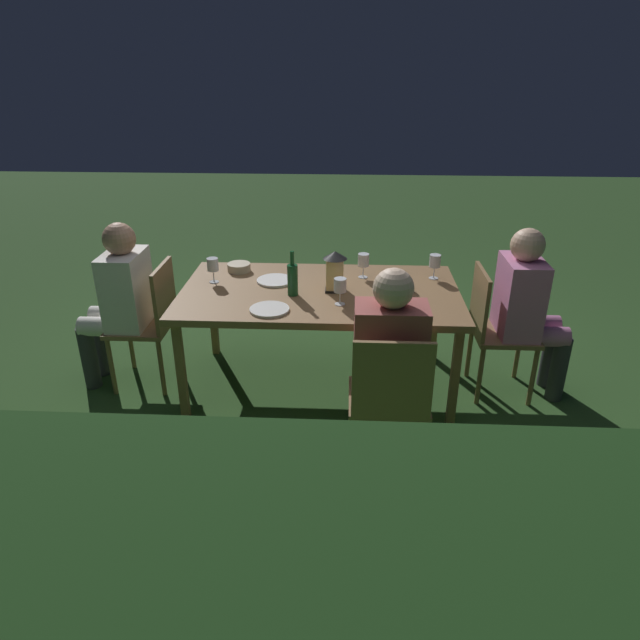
{
  "coord_description": "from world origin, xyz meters",
  "views": [
    {
      "loc": [
        -0.17,
        3.41,
        2.09
      ],
      "look_at": [
        0.0,
        0.0,
        0.5
      ],
      "focal_mm": 31.7,
      "sensor_mm": 36.0,
      "label": 1
    }
  ],
  "objects_px": {
    "person_in_pink": "(528,306)",
    "wine_glass_b": "(363,261)",
    "person_in_rust": "(389,354)",
    "dining_table": "(320,297)",
    "plate_a": "(275,281)",
    "wine_glass_d": "(435,262)",
    "lantern_centerpiece": "(335,269)",
    "wine_glass_c": "(340,287)",
    "person_in_cream": "(119,298)",
    "plate_b": "(269,309)",
    "green_bottle_on_table": "(293,279)",
    "chair_side_right_a": "(389,398)",
    "chair_head_far": "(150,319)",
    "bowl_olives": "(239,267)",
    "bowl_bread": "(401,287)",
    "chair_head_near": "(494,326)",
    "wine_glass_a": "(213,266)"
  },
  "relations": [
    {
      "from": "person_in_pink",
      "to": "wine_glass_b",
      "type": "bearing_deg",
      "value": -13.09
    },
    {
      "from": "person_in_rust",
      "to": "person_in_pink",
      "type": "height_order",
      "value": "same"
    },
    {
      "from": "dining_table",
      "to": "plate_a",
      "type": "height_order",
      "value": "plate_a"
    },
    {
      "from": "wine_glass_d",
      "to": "lantern_centerpiece",
      "type": "bearing_deg",
      "value": 20.3
    },
    {
      "from": "person_in_rust",
      "to": "wine_glass_c",
      "type": "bearing_deg",
      "value": -60.15
    },
    {
      "from": "wine_glass_d",
      "to": "plate_a",
      "type": "bearing_deg",
      "value": 6.09
    },
    {
      "from": "person_in_pink",
      "to": "person_in_cream",
      "type": "relative_size",
      "value": 1.0
    },
    {
      "from": "wine_glass_d",
      "to": "plate_b",
      "type": "height_order",
      "value": "wine_glass_d"
    },
    {
      "from": "green_bottle_on_table",
      "to": "plate_a",
      "type": "height_order",
      "value": "green_bottle_on_table"
    },
    {
      "from": "wine_glass_d",
      "to": "green_bottle_on_table",
      "type": "bearing_deg",
      "value": 20.21
    },
    {
      "from": "dining_table",
      "to": "person_in_cream",
      "type": "height_order",
      "value": "person_in_cream"
    },
    {
      "from": "person_in_cream",
      "to": "person_in_pink",
      "type": "bearing_deg",
      "value": 180.0
    },
    {
      "from": "chair_side_right_a",
      "to": "wine_glass_b",
      "type": "height_order",
      "value": "wine_glass_b"
    },
    {
      "from": "green_bottle_on_table",
      "to": "wine_glass_b",
      "type": "xyz_separation_m",
      "value": [
        -0.45,
        -0.34,
        0.01
      ]
    },
    {
      "from": "green_bottle_on_table",
      "to": "person_in_rust",
      "type": "bearing_deg",
      "value": 133.04
    },
    {
      "from": "chair_head_far",
      "to": "chair_side_right_a",
      "type": "bearing_deg",
      "value": 149.9
    },
    {
      "from": "bowl_olives",
      "to": "wine_glass_c",
      "type": "bearing_deg",
      "value": 142.16
    },
    {
      "from": "wine_glass_b",
      "to": "wine_glass_c",
      "type": "xyz_separation_m",
      "value": [
        0.15,
        0.48,
        0.0
      ]
    },
    {
      "from": "wine_glass_c",
      "to": "bowl_olives",
      "type": "bearing_deg",
      "value": -37.84
    },
    {
      "from": "wine_glass_d",
      "to": "bowl_bread",
      "type": "height_order",
      "value": "wine_glass_d"
    },
    {
      "from": "bowl_bread",
      "to": "person_in_pink",
      "type": "bearing_deg",
      "value": -179.82
    },
    {
      "from": "lantern_centerpiece",
      "to": "wine_glass_c",
      "type": "height_order",
      "value": "lantern_centerpiece"
    },
    {
      "from": "chair_side_right_a",
      "to": "chair_head_near",
      "type": "height_order",
      "value": "same"
    },
    {
      "from": "person_in_pink",
      "to": "person_in_cream",
      "type": "xyz_separation_m",
      "value": [
        2.7,
        0.0,
        0.0
      ]
    },
    {
      "from": "wine_glass_b",
      "to": "plate_b",
      "type": "distance_m",
      "value": 0.83
    },
    {
      "from": "person_in_cream",
      "to": "lantern_centerpiece",
      "type": "relative_size",
      "value": 4.34
    },
    {
      "from": "chair_side_right_a",
      "to": "wine_glass_c",
      "type": "height_order",
      "value": "wine_glass_c"
    },
    {
      "from": "wine_glass_c",
      "to": "person_in_cream",
      "type": "bearing_deg",
      "value": -8.9
    },
    {
      "from": "wine_glass_b",
      "to": "plate_b",
      "type": "bearing_deg",
      "value": 46.28
    },
    {
      "from": "chair_side_right_a",
      "to": "chair_head_far",
      "type": "distance_m",
      "value": 1.8
    },
    {
      "from": "dining_table",
      "to": "chair_head_far",
      "type": "bearing_deg",
      "value": 0.0
    },
    {
      "from": "green_bottle_on_table",
      "to": "plate_b",
      "type": "xyz_separation_m",
      "value": [
        0.12,
        0.26,
        -0.1
      ]
    },
    {
      "from": "person_in_rust",
      "to": "person_in_cream",
      "type": "bearing_deg",
      "value": -21.99
    },
    {
      "from": "person_in_rust",
      "to": "chair_head_near",
      "type": "bearing_deg",
      "value": -136.46
    },
    {
      "from": "wine_glass_c",
      "to": "plate_b",
      "type": "distance_m",
      "value": 0.45
    },
    {
      "from": "person_in_cream",
      "to": "wine_glass_c",
      "type": "height_order",
      "value": "person_in_cream"
    },
    {
      "from": "chair_side_right_a",
      "to": "person_in_rust",
      "type": "relative_size",
      "value": 0.76
    },
    {
      "from": "lantern_centerpiece",
      "to": "wine_glass_a",
      "type": "relative_size",
      "value": 1.57
    },
    {
      "from": "chair_head_far",
      "to": "person_in_cream",
      "type": "height_order",
      "value": "person_in_cream"
    },
    {
      "from": "wine_glass_b",
      "to": "wine_glass_d",
      "type": "height_order",
      "value": "same"
    },
    {
      "from": "chair_side_right_a",
      "to": "chair_head_near",
      "type": "distance_m",
      "value": 1.17
    },
    {
      "from": "person_in_pink",
      "to": "chair_head_far",
      "type": "relative_size",
      "value": 1.32
    },
    {
      "from": "green_bottle_on_table",
      "to": "wine_glass_d",
      "type": "relative_size",
      "value": 1.72
    },
    {
      "from": "plate_a",
      "to": "dining_table",
      "type": "bearing_deg",
      "value": 156.14
    },
    {
      "from": "wine_glass_b",
      "to": "wine_glass_c",
      "type": "distance_m",
      "value": 0.5
    },
    {
      "from": "chair_side_right_a",
      "to": "green_bottle_on_table",
      "type": "height_order",
      "value": "green_bottle_on_table"
    },
    {
      "from": "wine_glass_b",
      "to": "bowl_olives",
      "type": "height_order",
      "value": "wine_glass_b"
    },
    {
      "from": "person_in_pink",
      "to": "plate_b",
      "type": "relative_size",
      "value": 4.81
    },
    {
      "from": "wine_glass_a",
      "to": "plate_b",
      "type": "bearing_deg",
      "value": 133.93
    },
    {
      "from": "wine_glass_d",
      "to": "bowl_bread",
      "type": "relative_size",
      "value": 1.09
    }
  ]
}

